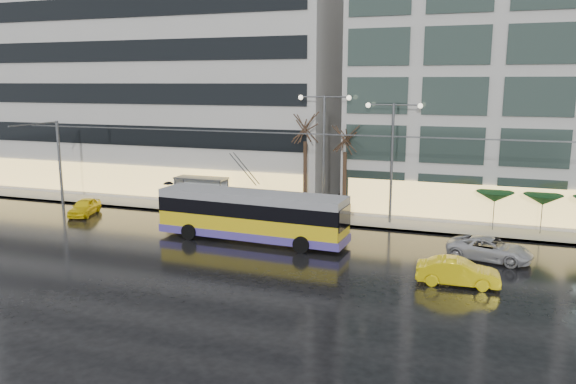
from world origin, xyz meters
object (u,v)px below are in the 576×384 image
at_px(bus_shelter, 198,185).
at_px(street_lamp_near, 324,139).
at_px(taxi_a, 85,207).
at_px(trolleybus, 252,217).

bearing_deg(bus_shelter, street_lamp_near, 0.63).
bearing_deg(street_lamp_near, taxi_a, -164.70).
xyz_separation_m(trolleybus, bus_shelter, (-7.62, 7.11, 0.40)).
distance_m(street_lamp_near, taxi_a, 19.15).
xyz_separation_m(trolleybus, taxi_a, (-14.97, 2.37, -0.93)).
bearing_deg(taxi_a, street_lamp_near, -0.83).
height_order(bus_shelter, street_lamp_near, street_lamp_near).
distance_m(trolleybus, bus_shelter, 10.43).
height_order(street_lamp_near, taxi_a, street_lamp_near).
distance_m(bus_shelter, street_lamp_near, 11.14).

